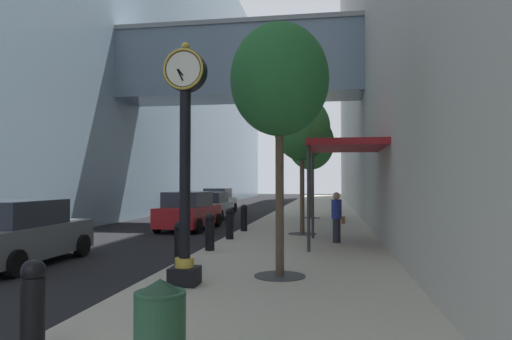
% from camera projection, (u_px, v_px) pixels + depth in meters
% --- Properties ---
extents(ground_plane, '(110.00, 110.00, 0.00)m').
position_uv_depth(ground_plane, '(268.00, 217.00, 28.72)').
color(ground_plane, black).
rests_on(ground_plane, ground).
extents(sidewalk_right, '(5.54, 80.00, 0.14)m').
position_uv_depth(sidewalk_right, '(314.00, 213.00, 31.24)').
color(sidewalk_right, '#ADA593').
rests_on(sidewalk_right, ground).
extents(building_block_left, '(22.25, 80.00, 25.16)m').
position_uv_depth(building_block_left, '(115.00, 42.00, 33.83)').
color(building_block_left, '#849EB2').
rests_on(building_block_left, ground).
extents(street_clock, '(0.84, 0.55, 4.82)m').
position_uv_depth(street_clock, '(185.00, 151.00, 9.08)').
color(street_clock, black).
rests_on(street_clock, sidewalk_right).
extents(bollard_nearest, '(0.29, 0.29, 1.10)m').
position_uv_depth(bollard_nearest, '(33.00, 303.00, 5.50)').
color(bollard_nearest, black).
rests_on(bollard_nearest, sidewalk_right).
extents(bollard_third, '(0.29, 0.29, 1.10)m').
position_uv_depth(bollard_third, '(180.00, 243.00, 10.90)').
color(bollard_third, black).
rests_on(bollard_third, sidewalk_right).
extents(bollard_fourth, '(0.29, 0.29, 1.10)m').
position_uv_depth(bollard_fourth, '(210.00, 231.00, 13.60)').
color(bollard_fourth, black).
rests_on(bollard_fourth, sidewalk_right).
extents(bollard_fifth, '(0.29, 0.29, 1.10)m').
position_uv_depth(bollard_fifth, '(230.00, 223.00, 16.30)').
color(bollard_fifth, black).
rests_on(bollard_fifth, sidewalk_right).
extents(bollard_sixth, '(0.29, 0.29, 1.10)m').
position_uv_depth(bollard_sixth, '(244.00, 217.00, 19.00)').
color(bollard_sixth, black).
rests_on(bollard_sixth, sidewalk_right).
extents(street_tree_near, '(2.14, 2.14, 5.49)m').
position_uv_depth(street_tree_near, '(279.00, 81.00, 9.94)').
color(street_tree_near, '#333335').
rests_on(street_tree_near, sidewalk_right).
extents(street_tree_mid_near, '(2.21, 2.21, 5.41)m').
position_uv_depth(street_tree_mid_near, '(302.00, 129.00, 17.97)').
color(street_tree_mid_near, '#333335').
rests_on(street_tree_mid_near, sidewalk_right).
extents(street_tree_mid_far, '(2.65, 2.65, 5.78)m').
position_uv_depth(street_tree_mid_far, '(311.00, 143.00, 26.00)').
color(street_tree_mid_far, '#333335').
rests_on(street_tree_mid_far, sidewalk_right).
extents(trash_bin, '(0.53, 0.53, 1.05)m').
position_uv_depth(trash_bin, '(160.00, 330.00, 4.61)').
color(trash_bin, '#234C33').
rests_on(trash_bin, sidewalk_right).
extents(pedestrian_walking, '(0.47, 0.36, 1.69)m').
position_uv_depth(pedestrian_walking, '(337.00, 216.00, 15.33)').
color(pedestrian_walking, '#23232D').
rests_on(pedestrian_walking, sidewalk_right).
extents(storefront_awning, '(2.40, 3.60, 3.30)m').
position_uv_depth(storefront_awning, '(344.00, 148.00, 14.83)').
color(storefront_awning, maroon).
rests_on(storefront_awning, sidewalk_right).
extents(car_white_near, '(1.95, 4.01, 1.73)m').
position_uv_depth(car_white_near, '(219.00, 201.00, 32.08)').
color(car_white_near, silver).
rests_on(car_white_near, ground).
extents(car_grey_mid, '(2.10, 4.44, 1.70)m').
position_uv_depth(car_grey_mid, '(20.00, 234.00, 11.90)').
color(car_grey_mid, slate).
rests_on(car_grey_mid, ground).
extents(car_red_far, '(2.18, 4.46, 1.73)m').
position_uv_depth(car_red_far, '(189.00, 211.00, 20.82)').
color(car_red_far, '#AD191E').
rests_on(car_red_far, ground).
extents(car_silver_trailing, '(1.99, 4.06, 1.60)m').
position_uv_depth(car_silver_trailing, '(212.00, 206.00, 26.50)').
color(car_silver_trailing, '#B7BABF').
rests_on(car_silver_trailing, ground).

